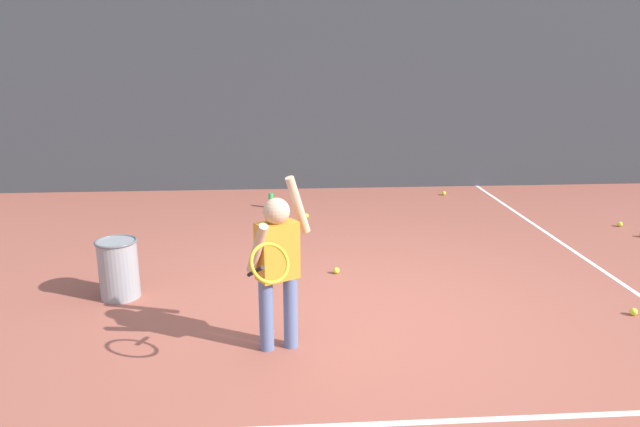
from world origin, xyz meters
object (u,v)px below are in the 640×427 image
at_px(tennis_ball_1, 122,269).
at_px(tennis_ball_8, 634,312).
at_px(tennis_ball_7, 336,271).
at_px(tennis_ball_3, 306,216).
at_px(tennis_ball_5, 444,193).
at_px(water_bottle, 271,200).
at_px(tennis_ball_2, 281,207).
at_px(ball_hopper, 119,268).
at_px(tennis_ball_0, 620,224).
at_px(tennis_player, 277,261).

distance_m(tennis_ball_1, tennis_ball_8, 4.94).
height_order(tennis_ball_1, tennis_ball_7, same).
bearing_deg(tennis_ball_8, tennis_ball_3, 129.80).
xyz_separation_m(tennis_ball_1, tennis_ball_5, (4.31, 3.12, 0.00)).
relative_size(water_bottle, tennis_ball_3, 3.33).
xyz_separation_m(tennis_ball_2, tennis_ball_7, (0.57, -2.59, 0.00)).
bearing_deg(water_bottle, ball_hopper, -113.35).
bearing_deg(tennis_ball_0, tennis_ball_1, -168.61).
xyz_separation_m(tennis_ball_7, tennis_ball_8, (2.51, -1.16, 0.00)).
relative_size(tennis_ball_3, tennis_ball_8, 1.00).
relative_size(tennis_player, tennis_ball_3, 20.46).
xyz_separation_m(tennis_player, tennis_ball_0, (4.51, 2.97, -0.69)).
distance_m(ball_hopper, tennis_ball_3, 3.18).
xyz_separation_m(ball_hopper, tennis_ball_2, (1.52, 3.04, -0.26)).
distance_m(tennis_ball_1, tennis_ball_5, 5.32).
relative_size(ball_hopper, tennis_ball_3, 8.52).
relative_size(tennis_ball_3, tennis_ball_7, 1.00).
distance_m(tennis_player, tennis_ball_2, 4.20).
bearing_deg(water_bottle, tennis_ball_3, -50.33).
xyz_separation_m(tennis_ball_0, tennis_ball_3, (-4.14, 0.69, 0.00)).
relative_size(tennis_player, water_bottle, 6.14).
distance_m(tennis_ball_7, tennis_ball_8, 2.77).
bearing_deg(tennis_ball_1, ball_hopper, -76.14).
bearing_deg(tennis_ball_3, tennis_ball_1, -136.41).
height_order(tennis_ball_1, tennis_ball_5, same).
relative_size(water_bottle, tennis_ball_2, 3.33).
distance_m(water_bottle, tennis_ball_5, 2.85).
bearing_deg(ball_hopper, water_bottle, 66.65).
height_order(tennis_player, tennis_ball_2, tennis_player).
distance_m(tennis_ball_0, tennis_ball_3, 4.19).
bearing_deg(tennis_ball_3, tennis_player, -95.89).
distance_m(water_bottle, tennis_ball_8, 5.05).
distance_m(tennis_player, water_bottle, 4.31).
bearing_deg(tennis_ball_2, ball_hopper, -116.49).
bearing_deg(tennis_ball_2, tennis_ball_0, -14.59).
xyz_separation_m(ball_hopper, tennis_ball_7, (2.09, 0.45, -0.26)).
xyz_separation_m(ball_hopper, tennis_ball_3, (1.87, 2.56, -0.26)).
relative_size(ball_hopper, tennis_ball_2, 8.52).
bearing_deg(tennis_ball_7, tennis_ball_8, -24.85).
bearing_deg(water_bottle, tennis_player, -88.35).
xyz_separation_m(ball_hopper, tennis_ball_0, (6.00, 1.88, -0.26)).
height_order(tennis_player, tennis_ball_0, tennis_player).
relative_size(tennis_player, tennis_ball_7, 20.46).
bearing_deg(tennis_ball_5, tennis_ball_7, -122.04).
xyz_separation_m(tennis_player, tennis_ball_1, (-1.65, 1.73, -0.69)).
height_order(tennis_player, tennis_ball_3, tennis_player).
xyz_separation_m(tennis_ball_5, tennis_ball_8, (0.44, -4.47, 0.00)).
bearing_deg(tennis_ball_0, tennis_player, -146.63).
bearing_deg(tennis_ball_3, tennis_ball_7, -84.10).
distance_m(ball_hopper, tennis_ball_0, 6.30).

